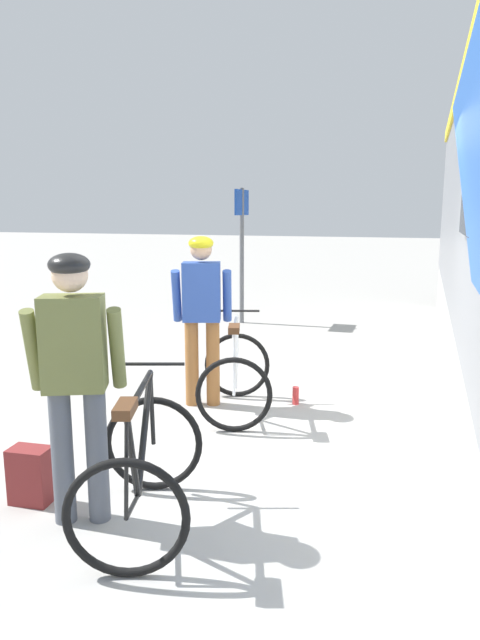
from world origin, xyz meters
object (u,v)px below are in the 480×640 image
(backpack_on_platform, at_px, (31,475))
(water_bottle_near_the_bikes, at_px, (296,396))
(cyclist_near_in_blue, at_px, (202,306))
(bicycle_near_white, at_px, (236,374))
(platform_sign_post, at_px, (242,233))
(bicycle_far_black, at_px, (141,470))
(cyclist_far_in_olive, at_px, (75,366))

(backpack_on_platform, relative_size, water_bottle_near_the_bikes, 2.12)
(cyclist_near_in_blue, height_order, water_bottle_near_the_bikes, cyclist_near_in_blue)
(water_bottle_near_the_bikes, bearing_deg, cyclist_near_in_blue, -162.38)
(bicycle_near_white, distance_m, backpack_on_platform, 2.30)
(cyclist_near_in_blue, distance_m, water_bottle_near_the_bikes, 1.37)
(backpack_on_platform, bearing_deg, platform_sign_post, 90.12)
(bicycle_far_black, bearing_deg, water_bottle_near_the_bikes, 80.91)
(cyclist_far_in_olive, relative_size, bicycle_far_black, 1.43)
(cyclist_near_in_blue, xyz_separation_m, bicycle_far_black, (0.51, -2.35, -0.65))
(bicycle_near_white, xyz_separation_m, backpack_on_platform, (-0.79, -2.15, -0.20))
(bicycle_far_black, distance_m, platform_sign_post, 6.99)
(bicycle_near_white, bearing_deg, cyclist_near_in_blue, 160.97)
(water_bottle_near_the_bikes, bearing_deg, cyclist_far_in_olive, -107.58)
(cyclist_near_in_blue, distance_m, bicycle_far_black, 2.49)
(cyclist_far_in_olive, bearing_deg, water_bottle_near_the_bikes, 72.42)
(backpack_on_platform, bearing_deg, bicycle_far_black, -8.70)
(cyclist_near_in_blue, distance_m, bicycle_near_white, 0.78)
(platform_sign_post, bearing_deg, bicycle_far_black, -77.67)
(cyclist_near_in_blue, bearing_deg, bicycle_near_white, -19.03)
(backpack_on_platform, bearing_deg, bicycle_near_white, 64.88)
(cyclist_far_in_olive, height_order, bicycle_near_white, cyclist_far_in_olive)
(bicycle_far_black, relative_size, platform_sign_post, 0.52)
(cyclist_near_in_blue, height_order, backpack_on_platform, cyclist_near_in_blue)
(water_bottle_near_the_bikes, xyz_separation_m, platform_sign_post, (-1.89, 4.08, 1.53))
(bicycle_far_black, height_order, backpack_on_platform, bicycle_far_black)
(cyclist_far_in_olive, xyz_separation_m, water_bottle_near_the_bikes, (0.85, 2.68, -0.96))
(bicycle_near_white, xyz_separation_m, platform_sign_post, (-1.37, 4.52, 1.22))
(backpack_on_platform, height_order, platform_sign_post, platform_sign_post)
(bicycle_far_black, xyz_separation_m, backpack_on_platform, (-0.89, 0.06, -0.20))
(platform_sign_post, bearing_deg, cyclist_far_in_olive, -81.20)
(backpack_on_platform, bearing_deg, cyclist_near_in_blue, 75.65)
(bicycle_near_white, height_order, bicycle_far_black, same)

